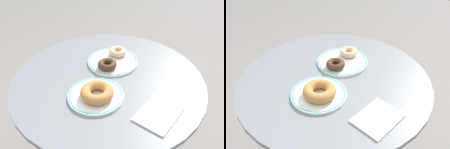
# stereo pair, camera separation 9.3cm
# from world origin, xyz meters

# --- Properties ---
(cafe_table) EXTENTS (0.73, 0.73, 0.75)m
(cafe_table) POSITION_xyz_m (0.00, 0.00, 0.53)
(cafe_table) COLOR slate
(cafe_table) RESTS_ON ground
(plate_left) EXTENTS (0.20, 0.20, 0.01)m
(plate_left) POSITION_xyz_m (-0.11, -0.01, 0.75)
(plate_left) COLOR white
(plate_left) RESTS_ON cafe_table
(plate_right) EXTENTS (0.21, 0.21, 0.01)m
(plate_right) POSITION_xyz_m (0.11, 0.04, 0.75)
(plate_right) COLOR white
(plate_right) RESTS_ON cafe_table
(donut_old_fashioned) EXTENTS (0.12, 0.12, 0.04)m
(donut_old_fashioned) POSITION_xyz_m (-0.11, -0.02, 0.77)
(donut_old_fashioned) COLOR #BC7F42
(donut_old_fashioned) RESTS_ON plate_left
(donut_glazed) EXTENTS (0.10, 0.10, 0.03)m
(donut_glazed) POSITION_xyz_m (0.16, 0.04, 0.77)
(donut_glazed) COLOR #E0B789
(donut_glazed) RESTS_ON plate_right
(donut_chocolate) EXTENTS (0.09, 0.09, 0.03)m
(donut_chocolate) POSITION_xyz_m (0.06, 0.03, 0.77)
(donut_chocolate) COLOR #422819
(donut_chocolate) RESTS_ON plate_right
(paper_napkin) EXTENTS (0.16, 0.13, 0.01)m
(paper_napkin) POSITION_xyz_m (-0.09, -0.24, 0.75)
(paper_napkin) COLOR white
(paper_napkin) RESTS_ON cafe_table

